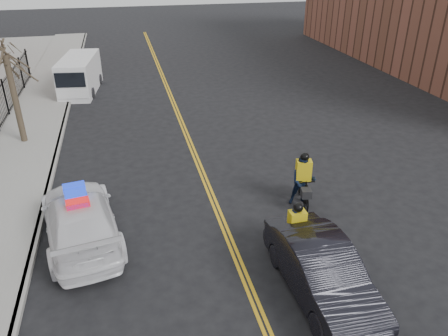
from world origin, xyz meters
name	(u,v)px	position (x,y,z in m)	size (l,w,h in m)	color
ground	(233,248)	(0.00, 0.00, 0.00)	(120.00, 120.00, 0.00)	black
center_line_left	(189,145)	(-0.08, 8.00, 0.01)	(0.10, 60.00, 0.01)	gold
center_line_right	(192,145)	(0.08, 8.00, 0.01)	(0.10, 60.00, 0.01)	gold
sidewalk	(20,160)	(-7.50, 8.00, 0.07)	(3.00, 60.00, 0.15)	gray
curb	(56,156)	(-6.00, 8.00, 0.07)	(0.20, 60.00, 0.15)	gray
street_tree	(8,69)	(-7.60, 10.00, 3.53)	(3.20, 3.20, 4.80)	#33281E
police_cruiser	(80,218)	(-4.55, 1.59, 0.78)	(3.01, 5.59, 1.70)	white
dark_sedan	(322,272)	(1.78, -2.47, 0.76)	(1.62, 4.64, 1.53)	black
cargo_van	(79,76)	(-5.41, 17.74, 1.05)	(2.53, 5.34, 2.15)	white
cyclist_near	(295,238)	(1.71, -0.79, 0.65)	(0.68, 1.91, 1.87)	black
cyclist_far	(302,184)	(3.06, 2.00, 0.80)	(1.03, 2.07, 2.02)	black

